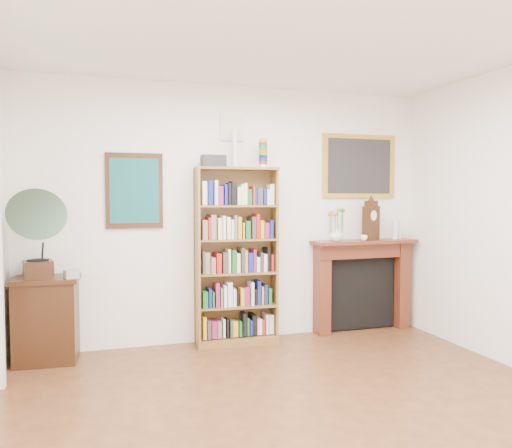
{
  "coord_description": "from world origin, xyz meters",
  "views": [
    {
      "loc": [
        -1.37,
        -2.83,
        1.58
      ],
      "look_at": [
        -0.0,
        1.6,
        1.33
      ],
      "focal_mm": 35.0,
      "sensor_mm": 36.0,
      "label": 1
    }
  ],
  "objects_px": {
    "teacup": "(364,238)",
    "flower_vase": "(336,235)",
    "mantel_clock": "(371,221)",
    "bottle_right": "(399,231)",
    "cd_stack": "(71,274)",
    "bookshelf": "(237,246)",
    "bottle_left": "(395,229)",
    "gramophone": "(35,228)",
    "fireplace": "(362,277)",
    "side_cabinet": "(47,320)"
  },
  "relations": [
    {
      "from": "bookshelf",
      "to": "teacup",
      "type": "distance_m",
      "value": 1.52
    },
    {
      "from": "fireplace",
      "to": "bottle_left",
      "type": "relative_size",
      "value": 5.37
    },
    {
      "from": "gramophone",
      "to": "mantel_clock",
      "type": "bearing_deg",
      "value": -8.9
    },
    {
      "from": "mantel_clock",
      "to": "flower_vase",
      "type": "distance_m",
      "value": 0.48
    },
    {
      "from": "fireplace",
      "to": "bottle_right",
      "type": "distance_m",
      "value": 0.74
    },
    {
      "from": "bookshelf",
      "to": "fireplace",
      "type": "relative_size",
      "value": 1.7
    },
    {
      "from": "bottle_left",
      "to": "bottle_right",
      "type": "relative_size",
      "value": 1.2
    },
    {
      "from": "bookshelf",
      "to": "teacup",
      "type": "bearing_deg",
      "value": 2.79
    },
    {
      "from": "side_cabinet",
      "to": "mantel_clock",
      "type": "bearing_deg",
      "value": 5.4
    },
    {
      "from": "bookshelf",
      "to": "side_cabinet",
      "type": "bearing_deg",
      "value": -174.1
    },
    {
      "from": "fireplace",
      "to": "cd_stack",
      "type": "distance_m",
      "value": 3.24
    },
    {
      "from": "side_cabinet",
      "to": "teacup",
      "type": "relative_size",
      "value": 10.1
    },
    {
      "from": "fireplace",
      "to": "flower_vase",
      "type": "bearing_deg",
      "value": -171.58
    },
    {
      "from": "fireplace",
      "to": "bottle_left",
      "type": "height_order",
      "value": "bottle_left"
    },
    {
      "from": "bottle_left",
      "to": "flower_vase",
      "type": "bearing_deg",
      "value": -179.13
    },
    {
      "from": "gramophone",
      "to": "teacup",
      "type": "distance_m",
      "value": 3.49
    },
    {
      "from": "bottle_left",
      "to": "bottle_right",
      "type": "xyz_separation_m",
      "value": [
        0.08,
        0.04,
        -0.02
      ]
    },
    {
      "from": "mantel_clock",
      "to": "bottle_left",
      "type": "distance_m",
      "value": 0.35
    },
    {
      "from": "side_cabinet",
      "to": "cd_stack",
      "type": "relative_size",
      "value": 6.85
    },
    {
      "from": "fireplace",
      "to": "bottle_left",
      "type": "distance_m",
      "value": 0.71
    },
    {
      "from": "teacup",
      "to": "bottle_right",
      "type": "relative_size",
      "value": 0.41
    },
    {
      "from": "flower_vase",
      "to": "bottle_right",
      "type": "bearing_deg",
      "value": 3.65
    },
    {
      "from": "teacup",
      "to": "flower_vase",
      "type": "bearing_deg",
      "value": 171.71
    },
    {
      "from": "gramophone",
      "to": "bottle_left",
      "type": "height_order",
      "value": "gramophone"
    },
    {
      "from": "bottle_right",
      "to": "bottle_left",
      "type": "bearing_deg",
      "value": -152.03
    },
    {
      "from": "gramophone",
      "to": "bottle_right",
      "type": "height_order",
      "value": "gramophone"
    },
    {
      "from": "cd_stack",
      "to": "side_cabinet",
      "type": "bearing_deg",
      "value": 149.7
    },
    {
      "from": "side_cabinet",
      "to": "bottle_right",
      "type": "bearing_deg",
      "value": 5.94
    },
    {
      "from": "teacup",
      "to": "bottle_left",
      "type": "relative_size",
      "value": 0.34
    },
    {
      "from": "gramophone",
      "to": "cd_stack",
      "type": "height_order",
      "value": "gramophone"
    },
    {
      "from": "cd_stack",
      "to": "flower_vase",
      "type": "distance_m",
      "value": 2.87
    },
    {
      "from": "bookshelf",
      "to": "side_cabinet",
      "type": "xyz_separation_m",
      "value": [
        -1.9,
        -0.06,
        -0.65
      ]
    },
    {
      "from": "bottle_left",
      "to": "fireplace",
      "type": "bearing_deg",
      "value": 172.62
    },
    {
      "from": "bookshelf",
      "to": "gramophone",
      "type": "height_order",
      "value": "bookshelf"
    },
    {
      "from": "fireplace",
      "to": "cd_stack",
      "type": "xyz_separation_m",
      "value": [
        -3.22,
        -0.28,
        0.23
      ]
    },
    {
      "from": "gramophone",
      "to": "flower_vase",
      "type": "distance_m",
      "value": 3.17
    },
    {
      "from": "cd_stack",
      "to": "bookshelf",
      "type": "bearing_deg",
      "value": 6.93
    },
    {
      "from": "bookshelf",
      "to": "flower_vase",
      "type": "distance_m",
      "value": 1.19
    },
    {
      "from": "bookshelf",
      "to": "bottle_left",
      "type": "distance_m",
      "value": 1.97
    },
    {
      "from": "fireplace",
      "to": "bottle_right",
      "type": "height_order",
      "value": "bottle_right"
    },
    {
      "from": "gramophone",
      "to": "teacup",
      "type": "relative_size",
      "value": 10.33
    },
    {
      "from": "bookshelf",
      "to": "cd_stack",
      "type": "height_order",
      "value": "bookshelf"
    },
    {
      "from": "cd_stack",
      "to": "bottle_left",
      "type": "xyz_separation_m",
      "value": [
        3.63,
        0.23,
        0.34
      ]
    },
    {
      "from": "cd_stack",
      "to": "teacup",
      "type": "xyz_separation_m",
      "value": [
        3.18,
        0.17,
        0.25
      ]
    },
    {
      "from": "bottle_right",
      "to": "fireplace",
      "type": "bearing_deg",
      "value": 178.8
    },
    {
      "from": "bottle_left",
      "to": "bottle_right",
      "type": "bearing_deg",
      "value": 27.97
    },
    {
      "from": "bookshelf",
      "to": "cd_stack",
      "type": "distance_m",
      "value": 1.69
    },
    {
      "from": "mantel_clock",
      "to": "teacup",
      "type": "relative_size",
      "value": 5.67
    },
    {
      "from": "side_cabinet",
      "to": "fireplace",
      "type": "xyz_separation_m",
      "value": [
        3.46,
        0.14,
        0.22
      ]
    },
    {
      "from": "cd_stack",
      "to": "flower_vase",
      "type": "bearing_deg",
      "value": 4.37
    }
  ]
}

